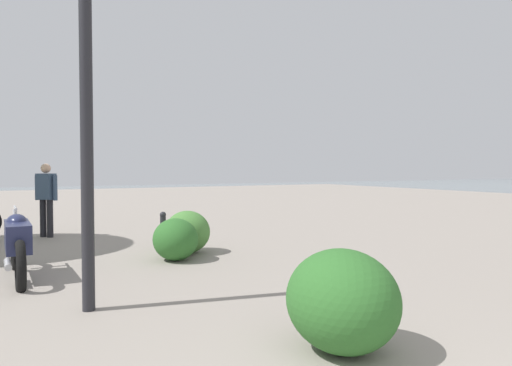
{
  "coord_description": "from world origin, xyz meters",
  "views": [
    {
      "loc": [
        -0.49,
        1.7,
        1.61
      ],
      "look_at": [
        10.08,
        -3.97,
        1.21
      ],
      "focal_mm": 31.63,
      "sensor_mm": 36.0,
      "label": 1
    }
  ],
  "objects_px": {
    "lamppost": "(86,51)",
    "motorcycle": "(17,244)",
    "bollard_mid": "(163,227)",
    "bollard_near": "(325,308)",
    "pedestrian": "(46,195)"
  },
  "relations": [
    {
      "from": "motorcycle",
      "to": "bollard_mid",
      "type": "distance_m",
      "value": 3.23
    },
    {
      "from": "motorcycle",
      "to": "bollard_near",
      "type": "distance_m",
      "value": 4.83
    },
    {
      "from": "motorcycle",
      "to": "pedestrian",
      "type": "height_order",
      "value": "pedestrian"
    },
    {
      "from": "motorcycle",
      "to": "pedestrian",
      "type": "relative_size",
      "value": 1.27
    },
    {
      "from": "motorcycle",
      "to": "bollard_mid",
      "type": "relative_size",
      "value": 3.13
    },
    {
      "from": "bollard_near",
      "to": "bollard_mid",
      "type": "distance_m",
      "value": 5.96
    },
    {
      "from": "lamppost",
      "to": "motorcycle",
      "type": "xyz_separation_m",
      "value": [
        2.08,
        0.7,
        -2.4
      ]
    },
    {
      "from": "pedestrian",
      "to": "lamppost",
      "type": "bearing_deg",
      "value": -179.28
    },
    {
      "from": "bollard_near",
      "to": "motorcycle",
      "type": "bearing_deg",
      "value": 30.09
    },
    {
      "from": "motorcycle",
      "to": "pedestrian",
      "type": "xyz_separation_m",
      "value": [
        4.08,
        -0.62,
        0.49
      ]
    },
    {
      "from": "lamppost",
      "to": "pedestrian",
      "type": "xyz_separation_m",
      "value": [
        6.17,
        0.08,
        -1.91
      ]
    },
    {
      "from": "lamppost",
      "to": "motorcycle",
      "type": "height_order",
      "value": "lamppost"
    },
    {
      "from": "motorcycle",
      "to": "lamppost",
      "type": "bearing_deg",
      "value": -161.54
    },
    {
      "from": "bollard_near",
      "to": "lamppost",
      "type": "bearing_deg",
      "value": 39.5
    },
    {
      "from": "lamppost",
      "to": "motorcycle",
      "type": "relative_size",
      "value": 2.03
    }
  ]
}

